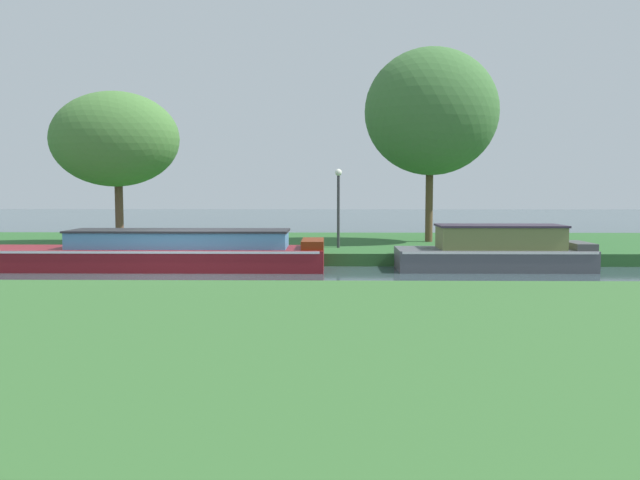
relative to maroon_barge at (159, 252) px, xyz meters
name	(u,v)px	position (x,y,z in m)	size (l,w,h in m)	color
ground_plane	(176,274)	(0.80, -1.20, -0.51)	(120.00, 120.00, 0.00)	#33454A
riverbank_far	(218,246)	(0.80, 5.80, -0.31)	(72.00, 10.00, 0.40)	#2B5D2A
riverbank_near	(32,341)	(0.80, -10.20, -0.31)	(72.00, 10.00, 0.40)	#36652F
maroon_barge	(159,252)	(0.00, 0.00, 0.00)	(10.65, 2.15, 1.21)	maroon
slate_narrowboat	(496,251)	(10.23, 0.00, 0.06)	(5.77, 1.88, 1.37)	#4E4F56
willow_tree_left	(114,139)	(-2.79, 4.51, 3.76)	(4.81, 3.28, 5.64)	brown
willow_tree_centre	(431,112)	(9.05, 5.36, 4.85)	(5.06, 4.39, 7.37)	brown
lamp_post	(338,198)	(5.50, 2.93, 1.62)	(0.24, 0.24, 2.74)	#333338
mooring_post_near	(456,241)	(9.32, 1.56, 0.23)	(0.19, 0.19, 0.67)	#4C4128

